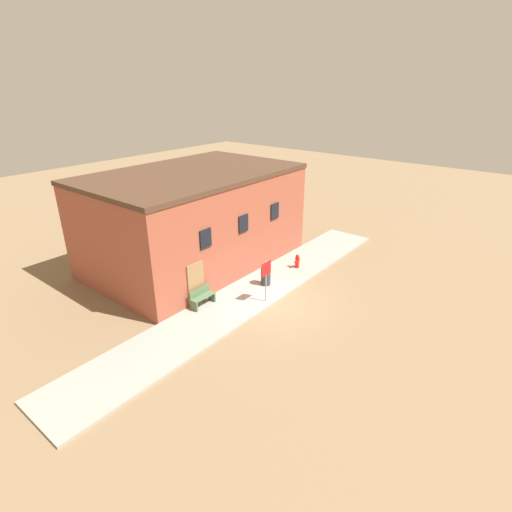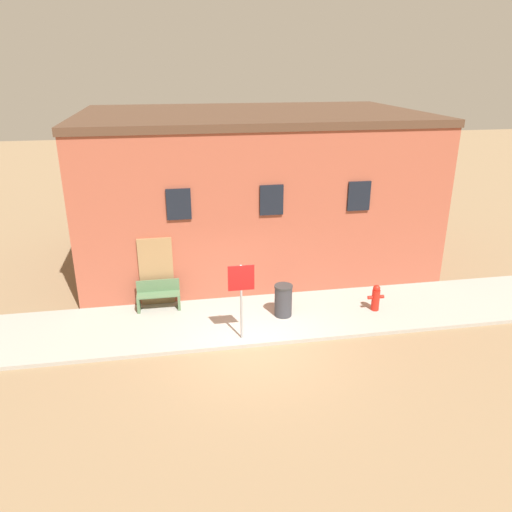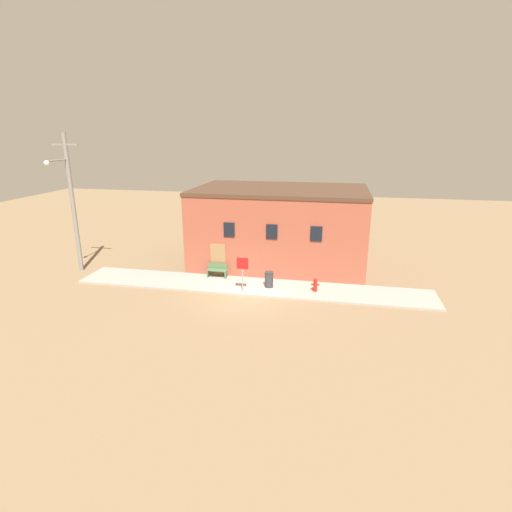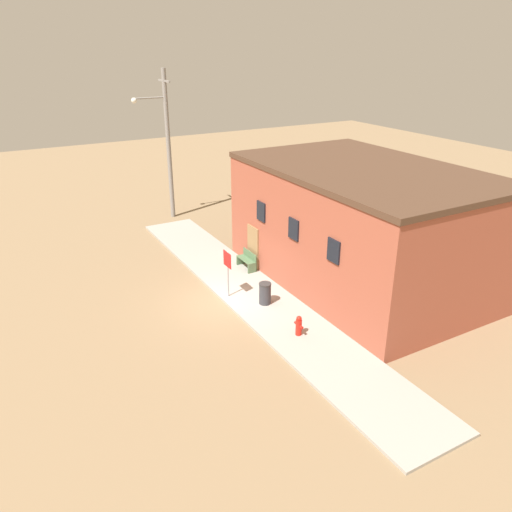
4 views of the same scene
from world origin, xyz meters
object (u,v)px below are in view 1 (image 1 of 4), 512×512
at_px(stop_sign, 266,274).
at_px(bench, 202,297).
at_px(fire_hydrant, 297,261).
at_px(trash_bin, 266,276).

bearing_deg(stop_sign, bench, 135.65).
height_order(stop_sign, bench, stop_sign).
distance_m(fire_hydrant, bench, 6.41).
relative_size(fire_hydrant, bench, 0.64).
height_order(fire_hydrant, bench, bench).
bearing_deg(bench, trash_bin, -16.70).
bearing_deg(stop_sign, fire_hydrant, 12.56).
bearing_deg(fire_hydrant, stop_sign, -167.44).
xyz_separation_m(fire_hydrant, trash_bin, (-2.76, 0.14, 0.07)).
bearing_deg(bench, stop_sign, -44.35).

